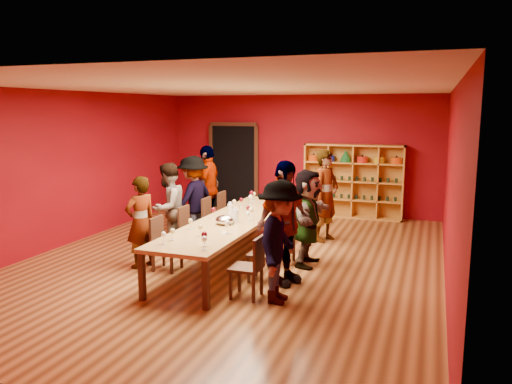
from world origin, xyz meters
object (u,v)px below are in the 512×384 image
(person_left_4, at_px, (208,189))
(chair_person_left_3, at_px, (211,217))
(chair_person_right_4, at_px, (310,215))
(person_right_4, at_px, (326,196))
(chair_person_left_1, at_px, (163,241))
(person_right_2, at_px, (308,218))
(chair_person_right_0, at_px, (252,264))
(chair_person_right_1, at_px, (268,250))
(tasting_table, at_px, (234,222))
(shelving_unit, at_px, (353,178))
(person_left_1, at_px, (141,222))
(chair_person_left_4, at_px, (226,210))
(person_right_1, at_px, (283,223))
(person_right_0, at_px, (280,242))
(chair_person_right_2, at_px, (286,235))
(chair_person_left_2, at_px, (189,228))
(spittoon_bowl, at_px, (225,220))
(person_left_3, at_px, (193,198))
(person_left_2, at_px, (168,208))
(wine_bottle, at_px, (275,197))

(person_left_4, bearing_deg, chair_person_left_3, 23.55)
(chair_person_right_4, distance_m, person_right_4, 0.53)
(chair_person_left_1, height_order, person_right_2, person_right_2)
(chair_person_right_0, relative_size, chair_person_right_1, 1.00)
(tasting_table, distance_m, shelving_unit, 4.55)
(person_left_1, relative_size, chair_person_left_4, 1.74)
(person_right_1, bearing_deg, chair_person_left_3, 70.24)
(chair_person_left_4, relative_size, person_right_0, 0.52)
(person_right_0, bearing_deg, chair_person_right_2, 11.14)
(shelving_unit, relative_size, person_right_0, 1.41)
(chair_person_right_0, bearing_deg, chair_person_right_4, 90.00)
(chair_person_left_1, bearing_deg, chair_person_right_4, 56.56)
(chair_person_left_3, height_order, chair_person_right_2, same)
(tasting_table, bearing_deg, chair_person_left_2, 175.64)
(chair_person_left_2, relative_size, person_right_0, 0.52)
(chair_person_left_1, height_order, person_right_0, person_right_0)
(chair_person_left_2, relative_size, chair_person_left_4, 1.00)
(tasting_table, relative_size, person_left_1, 2.90)
(person_right_0, relative_size, person_right_2, 1.03)
(tasting_table, relative_size, person_right_4, 2.44)
(person_right_1, distance_m, person_right_4, 2.72)
(tasting_table, height_order, person_left_1, person_left_1)
(chair_person_right_1, xyz_separation_m, person_right_1, (0.25, 0.00, 0.45))
(chair_person_left_2, xyz_separation_m, spittoon_bowl, (0.93, -0.52, 0.33))
(person_left_1, bearing_deg, chair_person_left_2, -179.23)
(person_left_3, bearing_deg, person_right_2, 82.21)
(person_left_2, relative_size, chair_person_left_3, 1.88)
(chair_person_left_4, height_order, chair_person_right_2, same)
(person_right_4, bearing_deg, chair_person_left_2, 150.76)
(person_left_4, relative_size, wine_bottle, 6.81)
(person_right_1, bearing_deg, chair_person_right_4, 27.60)
(person_left_1, distance_m, chair_person_right_0, 2.35)
(person_left_1, relative_size, spittoon_bowl, 5.02)
(chair_person_left_2, distance_m, chair_person_right_0, 2.45)
(chair_person_right_1, height_order, chair_person_right_2, same)
(person_left_2, bearing_deg, spittoon_bowl, 75.16)
(chair_person_left_2, bearing_deg, person_right_1, -23.78)
(shelving_unit, relative_size, person_right_4, 1.30)
(chair_person_left_2, distance_m, person_left_4, 1.83)
(chair_person_right_2, height_order, spittoon_bowl, spittoon_bowl)
(person_left_2, distance_m, person_right_4, 3.14)
(chair_person_left_3, relative_size, spittoon_bowl, 2.88)
(tasting_table, bearing_deg, person_right_0, -49.83)
(person_left_3, relative_size, chair_person_right_0, 1.93)
(shelving_unit, xyz_separation_m, chair_person_left_2, (-2.31, -4.25, -0.49))
(tasting_table, height_order, person_left_2, person_left_2)
(person_left_1, height_order, person_left_4, person_left_4)
(person_left_2, height_order, person_right_0, person_right_0)
(chair_person_right_0, bearing_deg, chair_person_right_2, 90.00)
(chair_person_left_3, distance_m, person_right_2, 2.37)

